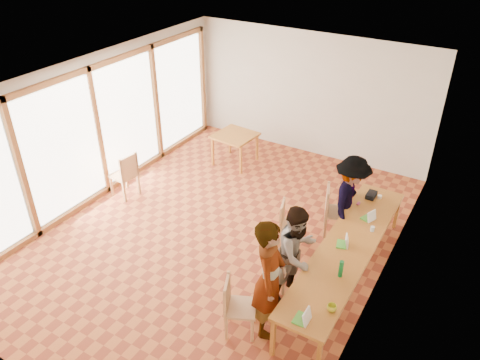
# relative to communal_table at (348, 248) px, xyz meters

# --- Properties ---
(ground) EXTENTS (8.00, 8.00, 0.00)m
(ground) POSITION_rel_communal_table_xyz_m (-2.50, 0.06, -0.70)
(ground) COLOR #AD562A
(ground) RESTS_ON ground
(wall_back) EXTENTS (6.00, 0.10, 3.00)m
(wall_back) POSITION_rel_communal_table_xyz_m (-2.50, 4.06, 0.80)
(wall_back) COLOR beige
(wall_back) RESTS_ON ground
(wall_front) EXTENTS (6.00, 0.10, 3.00)m
(wall_front) POSITION_rel_communal_table_xyz_m (-2.50, -3.94, 0.80)
(wall_front) COLOR beige
(wall_front) RESTS_ON ground
(wall_right) EXTENTS (0.10, 8.00, 3.00)m
(wall_right) POSITION_rel_communal_table_xyz_m (0.50, 0.06, 0.80)
(wall_right) COLOR beige
(wall_right) RESTS_ON ground
(window_wall) EXTENTS (0.10, 8.00, 3.00)m
(window_wall) POSITION_rel_communal_table_xyz_m (-5.46, 0.06, 0.80)
(window_wall) COLOR white
(window_wall) RESTS_ON ground
(ceiling) EXTENTS (6.00, 8.00, 0.04)m
(ceiling) POSITION_rel_communal_table_xyz_m (-2.50, 0.06, 2.32)
(ceiling) COLOR white
(ceiling) RESTS_ON wall_back
(communal_table) EXTENTS (0.80, 4.00, 0.75)m
(communal_table) POSITION_rel_communal_table_xyz_m (0.00, 0.00, 0.00)
(communal_table) COLOR #BF762A
(communal_table) RESTS_ON ground
(side_table) EXTENTS (0.90, 0.90, 0.75)m
(side_table) POSITION_rel_communal_table_xyz_m (-3.71, 2.60, -0.03)
(side_table) COLOR #BF762A
(side_table) RESTS_ON ground
(chair_near) EXTENTS (0.58, 0.58, 0.50)m
(chair_near) POSITION_rel_communal_table_xyz_m (-1.04, -1.82, -0.12)
(chair_near) COLOR tan
(chair_near) RESTS_ON ground
(chair_mid) EXTENTS (0.40, 0.40, 0.43)m
(chair_mid) POSITION_rel_communal_table_xyz_m (-0.97, -0.63, -0.20)
(chair_mid) COLOR tan
(chair_mid) RESTS_ON ground
(chair_far) EXTENTS (0.51, 0.51, 0.47)m
(chair_far) POSITION_rel_communal_table_xyz_m (-1.28, 0.41, -0.16)
(chair_far) COLOR tan
(chair_far) RESTS_ON ground
(chair_empty) EXTENTS (0.59, 0.59, 0.53)m
(chair_empty) POSITION_rel_communal_table_xyz_m (-0.70, 1.16, -0.09)
(chair_empty) COLOR tan
(chair_empty) RESTS_ON ground
(chair_spare) EXTENTS (0.52, 0.52, 0.54)m
(chair_spare) POSITION_rel_communal_table_xyz_m (-4.89, 0.14, -0.08)
(chair_spare) COLOR tan
(chair_spare) RESTS_ON ground
(person_near) EXTENTS (0.65, 0.81, 1.93)m
(person_near) POSITION_rel_communal_table_xyz_m (-0.63, -1.53, 0.26)
(person_near) COLOR gray
(person_near) RESTS_ON ground
(person_mid) EXTENTS (0.82, 0.95, 1.67)m
(person_mid) POSITION_rel_communal_table_xyz_m (-0.59, -0.69, 0.13)
(person_mid) COLOR gray
(person_mid) RESTS_ON ground
(person_far) EXTENTS (0.76, 1.18, 1.72)m
(person_far) POSITION_rel_communal_table_xyz_m (-0.38, 1.13, 0.16)
(person_far) COLOR gray
(person_far) RESTS_ON ground
(laptop_near) EXTENTS (0.20, 0.24, 0.20)m
(laptop_near) POSITION_rel_communal_table_xyz_m (0.03, -1.80, 0.10)
(laptop_near) COLOR green
(laptop_near) RESTS_ON communal_table
(laptop_mid) EXTENTS (0.24, 0.25, 0.18)m
(laptop_mid) POSITION_rel_communal_table_xyz_m (-0.06, -0.02, 0.10)
(laptop_mid) COLOR green
(laptop_mid) RESTS_ON communal_table
(laptop_far) EXTENTS (0.26, 0.27, 0.19)m
(laptop_far) POSITION_rel_communal_table_xyz_m (0.07, 0.88, 0.10)
(laptop_far) COLOR green
(laptop_far) RESTS_ON communal_table
(yellow_mug) EXTENTS (0.16, 0.16, 0.10)m
(yellow_mug) POSITION_rel_communal_table_xyz_m (0.28, -1.45, 0.10)
(yellow_mug) COLOR yellow
(yellow_mug) RESTS_ON communal_table
(green_bottle) EXTENTS (0.07, 0.07, 0.28)m
(green_bottle) POSITION_rel_communal_table_xyz_m (0.14, -0.74, 0.19)
(green_bottle) COLOR #147A36
(green_bottle) RESTS_ON communal_table
(clear_glass) EXTENTS (0.07, 0.07, 0.09)m
(clear_glass) POSITION_rel_communal_table_xyz_m (0.21, 0.58, 0.09)
(clear_glass) COLOR silver
(clear_glass) RESTS_ON communal_table
(condiment_cup) EXTENTS (0.08, 0.08, 0.06)m
(condiment_cup) POSITION_rel_communal_table_xyz_m (0.03, 1.64, 0.08)
(condiment_cup) COLOR white
(condiment_cup) RESTS_ON communal_table
(pink_phone) EXTENTS (0.05, 0.10, 0.01)m
(pink_phone) POSITION_rel_communal_table_xyz_m (-0.25, 1.25, 0.05)
(pink_phone) COLOR #C63E79
(pink_phone) RESTS_ON communal_table
(black_pouch) EXTENTS (0.16, 0.26, 0.09)m
(black_pouch) POSITION_rel_communal_table_xyz_m (-0.12, 1.59, 0.09)
(black_pouch) COLOR black
(black_pouch) RESTS_ON communal_table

